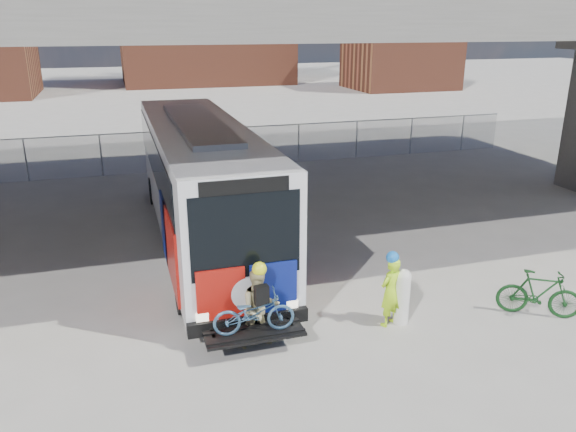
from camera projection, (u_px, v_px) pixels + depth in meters
name	position (u px, v px, depth m)	size (l,w,h in m)	color
ground	(295.00, 271.00, 15.10)	(160.00, 160.00, 0.00)	#9E9991
bus	(200.00, 173.00, 16.62)	(2.67, 12.90, 3.69)	silver
overpass	(255.00, 15.00, 16.60)	(40.00, 16.00, 7.95)	#605E59
chainlink_fence	(215.00, 137.00, 25.49)	(30.00, 0.06, 30.00)	gray
brick_buildings	(163.00, 33.00, 57.29)	(54.00, 22.00, 12.00)	brown
bollard	(402.00, 294.00, 12.30)	(0.34, 0.34, 1.29)	silver
cyclist_hivis	(390.00, 290.00, 12.17)	(0.69, 0.59, 1.75)	#BAFA1A
cyclist_tan	(260.00, 307.00, 11.34)	(0.88, 0.72, 1.87)	tan
bike_parked	(539.00, 294.00, 12.65)	(0.52, 1.82, 1.10)	#143F18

